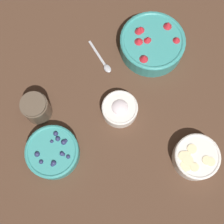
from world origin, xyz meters
name	(u,v)px	position (x,y,z in m)	size (l,w,h in m)	color
ground_plane	(119,109)	(0.00, 0.00, 0.00)	(4.00, 4.00, 0.00)	#4C3323
bowl_strawberries	(152,43)	(0.12, 0.21, 0.04)	(0.22, 0.22, 0.08)	teal
bowl_blueberries	(53,152)	(-0.21, -0.14, 0.03)	(0.16, 0.16, 0.06)	teal
bowl_bananas	(196,157)	(0.22, -0.17, 0.03)	(0.14, 0.14, 0.05)	white
bowl_cream	(121,109)	(0.00, -0.01, 0.03)	(0.11, 0.11, 0.05)	white
jar_chocolate	(36,110)	(-0.26, 0.00, 0.04)	(0.08, 0.08, 0.09)	brown
spoon	(103,63)	(-0.05, 0.16, 0.00)	(0.08, 0.13, 0.01)	#B2B2B7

